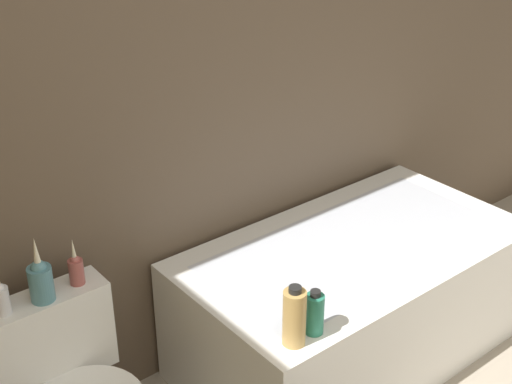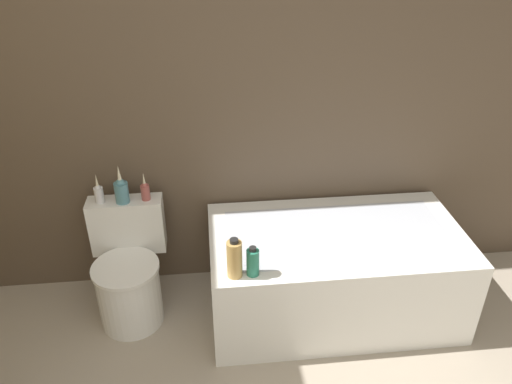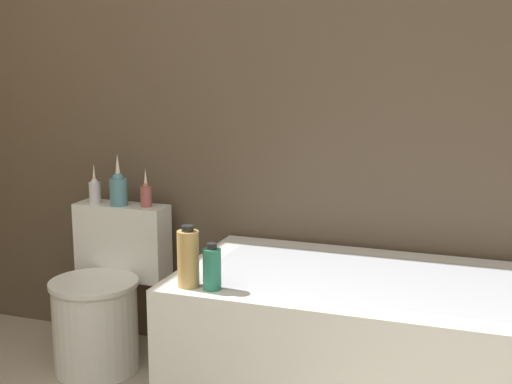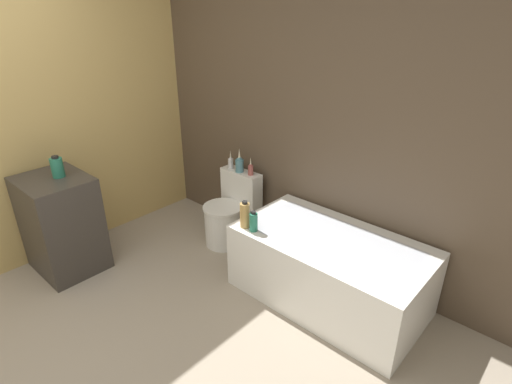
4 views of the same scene
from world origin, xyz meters
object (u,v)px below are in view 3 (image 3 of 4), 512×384
bathtub (371,349)px  vase_bronze (146,194)px  vase_gold (95,190)px  toilet (104,300)px  shampoo_bottle_short (212,268)px  shampoo_bottle_tall (188,258)px  vase_silver (118,188)px

bathtub → vase_bronze: (-1.07, 0.27, 0.46)m
vase_gold → toilet: bearing=-53.2°
toilet → shampoo_bottle_short: bearing=-29.9°
bathtub → shampoo_bottle_tall: 0.77m
bathtub → vase_silver: vase_silver is taller
bathtub → vase_gold: 1.43m
bathtub → shampoo_bottle_short: (-0.51, -0.30, 0.35)m
bathtub → vase_bronze: vase_bronze is taller
vase_bronze → bathtub: bearing=-14.2°
shampoo_bottle_tall → shampoo_bottle_short: bearing=0.1°
vase_gold → shampoo_bottle_tall: vase_gold is taller
vase_silver → vase_bronze: bearing=6.8°
bathtub → vase_gold: (-1.33, 0.27, 0.46)m
toilet → shampoo_bottle_short: size_ratio=4.12×
vase_silver → shampoo_bottle_short: 0.89m
bathtub → shampoo_bottle_tall: bearing=-153.2°
vase_gold → bathtub: bearing=-11.3°
shampoo_bottle_short → bathtub: bearing=30.7°
toilet → vase_silver: 0.50m
bathtub → shampoo_bottle_short: size_ratio=8.70×
bathtub → vase_gold: size_ratio=8.00×
shampoo_bottle_short → toilet: bearing=150.1°
vase_bronze → shampoo_bottle_tall: vase_bronze is taller
shampoo_bottle_tall → bathtub: bearing=26.8°
bathtub → toilet: 1.20m
toilet → vase_gold: vase_gold is taller
vase_silver → vase_gold: bearing=175.4°
vase_gold → vase_silver: bearing=-4.6°
toilet → shampoo_bottle_tall: 0.80m
vase_gold → vase_bronze: size_ratio=1.04×
toilet → vase_bronze: bearing=54.0°
toilet → vase_gold: size_ratio=3.79×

